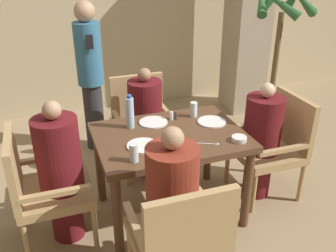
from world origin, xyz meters
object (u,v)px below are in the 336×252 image
(potted_palm, at_px, (271,94))
(plate_main_left, at_px, (143,146))
(diner_in_far_chair, at_px, (146,121))
(chair_near_corner, at_px, (180,237))
(plate_main_right, at_px, (212,122))
(standing_host, at_px, (90,74))
(diner_in_left_chair, at_px, (61,172))
(chair_left_side, at_px, (42,185))
(water_bottle, at_px, (130,113))
(glass_tall_near, at_px, (134,153))
(chair_right_side, at_px, (275,142))
(glass_tall_mid, at_px, (194,109))
(plate_dessert_center, at_px, (153,122))
(chair_far_side, at_px, (142,120))
(diner_in_near_chair, at_px, (172,209))
(bowl_small, at_px, (239,139))
(teacup_with_saucer, at_px, (177,137))
(diner_in_right_chair, at_px, (261,140))

(potted_palm, height_order, plate_main_left, potted_palm)
(diner_in_far_chair, relative_size, chair_near_corner, 1.17)
(plate_main_right, bearing_deg, standing_host, 121.55)
(diner_in_left_chair, bearing_deg, chair_left_side, 180.00)
(water_bottle, xyz_separation_m, glass_tall_near, (-0.10, -0.52, -0.06))
(chair_right_side, bearing_deg, standing_host, 135.12)
(water_bottle, height_order, glass_tall_mid, water_bottle)
(chair_left_side, height_order, plate_main_right, chair_left_side)
(diner_in_far_chair, distance_m, plate_dessert_center, 0.50)
(plate_dessert_center, bearing_deg, chair_far_side, 84.23)
(plate_main_left, xyz_separation_m, plate_main_right, (0.65, 0.20, 0.00))
(chair_left_side, xyz_separation_m, diner_in_near_chair, (0.76, -0.69, 0.10))
(chair_left_side, height_order, standing_host, standing_host)
(glass_tall_mid, bearing_deg, chair_near_corner, -116.19)
(standing_host, distance_m, bowl_small, 1.85)
(plate_dessert_center, height_order, water_bottle, water_bottle)
(standing_host, xyz_separation_m, bowl_small, (0.84, -1.65, -0.09))
(standing_host, bearing_deg, teacup_with_saucer, -74.67)
(chair_far_side, distance_m, plate_main_right, 0.88)
(chair_far_side, xyz_separation_m, standing_host, (-0.39, 0.54, 0.36))
(chair_left_side, relative_size, chair_right_side, 1.00)
(diner_in_near_chair, height_order, glass_tall_near, diner_in_near_chair)
(diner_in_left_chair, relative_size, chair_near_corner, 1.24)
(glass_tall_mid, bearing_deg, chair_right_side, -19.63)
(bowl_small, height_order, glass_tall_near, glass_tall_near)
(plate_main_left, bearing_deg, chair_far_side, 75.23)
(diner_in_far_chair, relative_size, standing_host, 0.68)
(plate_main_right, bearing_deg, chair_right_side, -8.20)
(teacup_with_saucer, xyz_separation_m, glass_tall_near, (-0.38, -0.18, 0.04))
(diner_in_right_chair, distance_m, chair_near_corner, 1.36)
(chair_far_side, distance_m, water_bottle, 0.77)
(standing_host, distance_m, glass_tall_mid, 1.32)
(diner_in_far_chair, xyz_separation_m, plate_dessert_center, (-0.06, -0.45, 0.20))
(plate_main_left, distance_m, glass_tall_mid, 0.66)
(chair_right_side, bearing_deg, plate_dessert_center, 167.30)
(bowl_small, bearing_deg, teacup_with_saucer, 160.26)
(bowl_small, bearing_deg, chair_right_side, 27.40)
(chair_left_side, distance_m, diner_in_near_chair, 1.03)
(plate_main_left, bearing_deg, diner_in_left_chair, 168.56)
(chair_near_corner, xyz_separation_m, bowl_small, (0.68, 0.56, 0.27))
(plate_main_right, distance_m, teacup_with_saucer, 0.43)
(potted_palm, bearing_deg, plate_dessert_center, -156.23)
(chair_near_corner, bearing_deg, glass_tall_mid, 63.81)
(chair_right_side, height_order, water_bottle, water_bottle)
(bowl_small, bearing_deg, standing_host, 117.10)
(diner_in_far_chair, bearing_deg, chair_near_corner, -98.57)
(standing_host, xyz_separation_m, plate_main_left, (0.14, -1.49, -0.10))
(chair_far_side, relative_size, plate_main_right, 3.91)
(chair_far_side, bearing_deg, plate_dessert_center, -95.77)
(bowl_small, bearing_deg, plate_main_right, 98.43)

